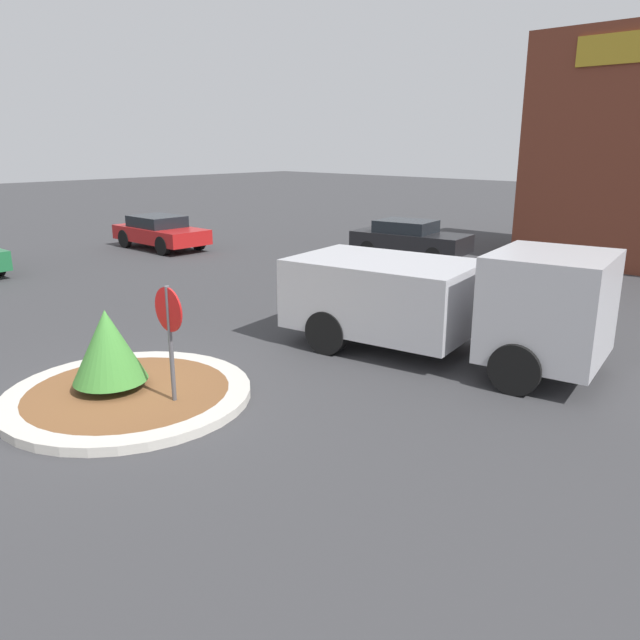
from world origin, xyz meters
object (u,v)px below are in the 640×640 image
stop_sign (169,326)px  parked_sedan_red (160,232)px  parked_sedan_black (410,239)px  utility_truck (444,299)px

stop_sign → parked_sedan_red: stop_sign is taller
stop_sign → parked_sedan_red: (-13.61, 8.46, -0.70)m
parked_sedan_black → parked_sedan_red: 9.81m
utility_truck → parked_sedan_black: utility_truck is taller
stop_sign → parked_sedan_red: 16.04m
parked_sedan_black → parked_sedan_red: (-8.25, -5.30, -0.00)m
stop_sign → utility_truck: (1.67, 5.07, -0.22)m
parked_sedan_black → utility_truck: bearing=-60.4°
utility_truck → parked_sedan_black: size_ratio=1.44×
stop_sign → parked_sedan_red: bearing=148.1°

